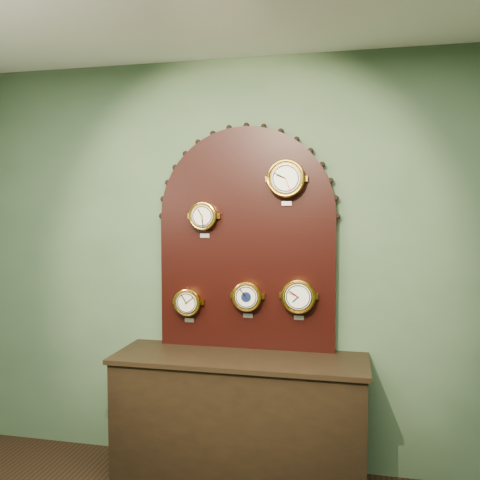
% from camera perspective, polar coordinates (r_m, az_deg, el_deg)
% --- Properties ---
extents(wall_back, '(4.00, 0.00, 4.00)m').
position_cam_1_polar(wall_back, '(3.53, 0.87, -2.68)').
color(wall_back, '#3F573B').
rests_on(wall_back, ground).
extents(shop_counter, '(1.60, 0.50, 0.80)m').
position_cam_1_polar(shop_counter, '(3.52, -0.07, -19.56)').
color(shop_counter, black).
rests_on(shop_counter, ground_plane).
extents(display_board, '(1.26, 0.06, 1.53)m').
position_cam_1_polar(display_board, '(3.46, 0.71, 0.96)').
color(display_board, black).
rests_on(display_board, shop_counter).
extents(roman_clock, '(0.19, 0.08, 0.25)m').
position_cam_1_polar(roman_clock, '(3.46, -4.10, 2.68)').
color(roman_clock, gold).
rests_on(roman_clock, display_board).
extents(arabic_clock, '(0.25, 0.08, 0.30)m').
position_cam_1_polar(arabic_clock, '(3.35, 5.17, 6.82)').
color(arabic_clock, gold).
rests_on(arabic_clock, display_board).
extents(hygrometer, '(0.19, 0.08, 0.24)m').
position_cam_1_polar(hygrometer, '(3.55, -5.84, -6.91)').
color(hygrometer, gold).
rests_on(hygrometer, display_board).
extents(barometer, '(0.20, 0.08, 0.25)m').
position_cam_1_polar(barometer, '(3.44, 0.79, -6.30)').
color(barometer, gold).
rests_on(barometer, display_board).
extents(tide_clock, '(0.23, 0.08, 0.28)m').
position_cam_1_polar(tide_clock, '(3.38, 6.54, -6.25)').
color(tide_clock, gold).
rests_on(tide_clock, display_board).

